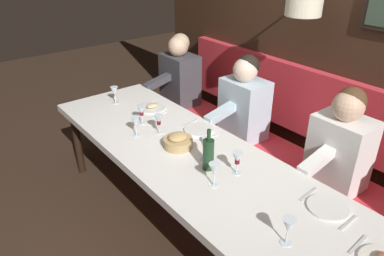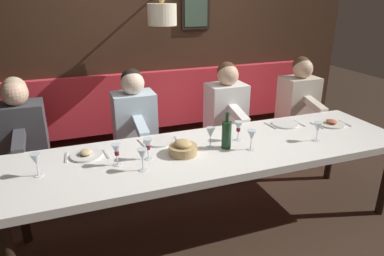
% 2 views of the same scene
% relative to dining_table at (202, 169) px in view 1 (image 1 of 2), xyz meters
% --- Properties ---
extents(ground_plane, '(12.00, 12.00, 0.00)m').
position_rel_dining_table_xyz_m(ground_plane, '(0.00, 0.00, -0.68)').
color(ground_plane, '#332319').
extents(dining_table, '(0.90, 3.21, 0.74)m').
position_rel_dining_table_xyz_m(dining_table, '(0.00, 0.00, 0.00)').
color(dining_table, silver).
rests_on(dining_table, ground_plane).
extents(banquette_bench, '(0.52, 3.41, 0.45)m').
position_rel_dining_table_xyz_m(banquette_bench, '(0.89, 0.00, -0.46)').
color(banquette_bench, red).
rests_on(banquette_bench, ground_plane).
extents(back_wall_panel, '(0.59, 4.61, 2.90)m').
position_rel_dining_table_xyz_m(back_wall_panel, '(1.46, -0.00, 0.68)').
color(back_wall_panel, '#382316').
rests_on(back_wall_panel, ground_plane).
extents(diner_near, '(0.60, 0.40, 0.79)m').
position_rel_dining_table_xyz_m(diner_near, '(0.88, -0.51, 0.13)').
color(diner_near, white).
rests_on(diner_near, banquette_bench).
extents(diner_middle, '(0.60, 0.40, 0.79)m').
position_rel_dining_table_xyz_m(diner_middle, '(0.88, 0.47, 0.13)').
color(diner_middle, silver).
rests_on(diner_middle, banquette_bench).
extents(diner_far, '(0.60, 0.40, 0.79)m').
position_rel_dining_table_xyz_m(diner_far, '(0.88, 1.47, 0.13)').
color(diner_far, '#3D3D42').
rests_on(diner_far, banquette_bench).
extents(place_setting_0, '(0.24, 0.33, 0.01)m').
position_rel_dining_table_xyz_m(place_setting_0, '(0.28, 0.38, 0.06)').
color(place_setting_0, silver).
rests_on(place_setting_0, dining_table).
extents(place_setting_1, '(0.24, 0.31, 0.01)m').
position_rel_dining_table_xyz_m(place_setting_1, '(0.26, -0.83, 0.06)').
color(place_setting_1, silver).
rests_on(place_setting_1, dining_table).
extents(place_setting_3, '(0.24, 0.32, 0.05)m').
position_rel_dining_table_xyz_m(place_setting_3, '(0.21, 0.98, 0.07)').
color(place_setting_3, silver).
rests_on(place_setting_3, dining_table).
extents(wine_glass_0, '(0.07, 0.07, 0.16)m').
position_rel_dining_table_xyz_m(wine_glass_0, '(0.01, 1.30, 0.17)').
color(wine_glass_0, silver).
rests_on(wine_glass_0, dining_table).
extents(wine_glass_1, '(0.07, 0.07, 0.16)m').
position_rel_dining_table_xyz_m(wine_glass_1, '(-0.16, 0.62, 0.17)').
color(wine_glass_1, silver).
rests_on(wine_glass_1, dining_table).
extents(wine_glass_2, '(0.07, 0.07, 0.16)m').
position_rel_dining_table_xyz_m(wine_glass_2, '(-0.02, 0.78, 0.17)').
color(wine_glass_2, silver).
rests_on(wine_glass_2, dining_table).
extents(wine_glass_3, '(0.07, 0.07, 0.16)m').
position_rel_dining_table_xyz_m(wine_glass_3, '(-0.15, -0.85, 0.17)').
color(wine_glass_3, silver).
rests_on(wine_glass_3, dining_table).
extents(wine_glass_4, '(0.07, 0.07, 0.16)m').
position_rel_dining_table_xyz_m(wine_glass_4, '(0.09, -0.24, 0.17)').
color(wine_glass_4, silver).
rests_on(wine_glass_4, dining_table).
extents(wine_glass_5, '(0.07, 0.07, 0.16)m').
position_rel_dining_table_xyz_m(wine_glass_5, '(0.04, 0.03, 0.17)').
color(wine_glass_5, silver).
rests_on(wine_glass_5, dining_table).
extents(wine_glass_6, '(0.07, 0.07, 0.16)m').
position_rel_dining_table_xyz_m(wine_glass_6, '(0.00, 0.55, 0.17)').
color(wine_glass_6, silver).
rests_on(wine_glass_6, dining_table).
extents(wine_glass_7, '(0.07, 0.07, 0.16)m').
position_rel_dining_table_xyz_m(wine_glass_7, '(-0.12, -0.25, 0.17)').
color(wine_glass_7, silver).
rests_on(wine_glass_7, dining_table).
extents(wine_bottle, '(0.08, 0.08, 0.30)m').
position_rel_dining_table_xyz_m(wine_bottle, '(-0.02, -0.08, 0.17)').
color(wine_bottle, '#19381E').
rests_on(wine_bottle, dining_table).
extents(bread_bowl, '(0.22, 0.22, 0.12)m').
position_rel_dining_table_xyz_m(bread_bowl, '(-0.01, 0.28, 0.10)').
color(bread_bowl, tan).
rests_on(bread_bowl, dining_table).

